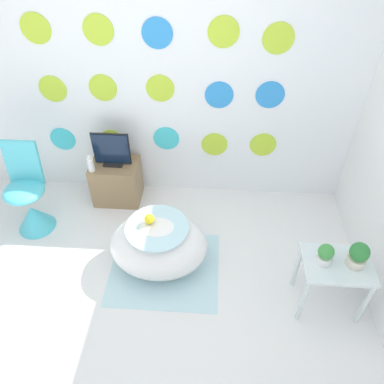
# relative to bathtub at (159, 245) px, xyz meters

# --- Properties ---
(ground_plane) EXTENTS (12.00, 12.00, 0.00)m
(ground_plane) POSITION_rel_bathtub_xyz_m (-0.08, -0.68, -0.25)
(ground_plane) COLOR white
(wall_back_dotted) EXTENTS (4.62, 0.05, 2.60)m
(wall_back_dotted) POSITION_rel_bathtub_xyz_m (-0.08, 1.06, 1.05)
(wall_back_dotted) COLOR white
(wall_back_dotted) RESTS_ON ground_plane
(rug) EXTENTS (0.94, 0.83, 0.01)m
(rug) POSITION_rel_bathtub_xyz_m (0.05, -0.05, -0.24)
(rug) COLOR silver
(rug) RESTS_ON ground_plane
(bathtub) EXTENTS (0.82, 0.63, 0.49)m
(bathtub) POSITION_rel_bathtub_xyz_m (0.00, 0.00, 0.00)
(bathtub) COLOR white
(bathtub) RESTS_ON ground_plane
(rubber_duck) EXTENTS (0.08, 0.09, 0.10)m
(rubber_duck) POSITION_rel_bathtub_xyz_m (-0.06, 0.03, 0.29)
(rubber_duck) COLOR yellow
(rubber_duck) RESTS_ON bathtub
(chair) EXTENTS (0.37, 0.37, 0.89)m
(chair) POSITION_rel_bathtub_xyz_m (-1.25, 0.38, 0.04)
(chair) COLOR #4CC6DB
(chair) RESTS_ON ground_plane
(tv_cabinet) EXTENTS (0.46, 0.35, 0.45)m
(tv_cabinet) POSITION_rel_bathtub_xyz_m (-0.54, 0.83, -0.02)
(tv_cabinet) COLOR #8E704C
(tv_cabinet) RESTS_ON ground_plane
(tv) EXTENTS (0.36, 0.12, 0.35)m
(tv) POSITION_rel_bathtub_xyz_m (-0.54, 0.83, 0.36)
(tv) COLOR black
(tv) RESTS_ON tv_cabinet
(vase) EXTENTS (0.06, 0.06, 0.17)m
(vase) POSITION_rel_bathtub_xyz_m (-0.73, 0.72, 0.28)
(vase) COLOR white
(vase) RESTS_ON tv_cabinet
(side_table) EXTENTS (0.50, 0.37, 0.51)m
(side_table) POSITION_rel_bathtub_xyz_m (1.36, -0.29, 0.17)
(side_table) COLOR silver
(side_table) RESTS_ON ground_plane
(potted_plant_left) EXTENTS (0.11, 0.11, 0.17)m
(potted_plant_left) POSITION_rel_bathtub_xyz_m (1.25, -0.29, 0.34)
(potted_plant_left) COLOR white
(potted_plant_left) RESTS_ON side_table
(potted_plant_right) EXTENTS (0.14, 0.14, 0.20)m
(potted_plant_right) POSITION_rel_bathtub_xyz_m (1.47, -0.29, 0.36)
(potted_plant_right) COLOR beige
(potted_plant_right) RESTS_ON side_table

